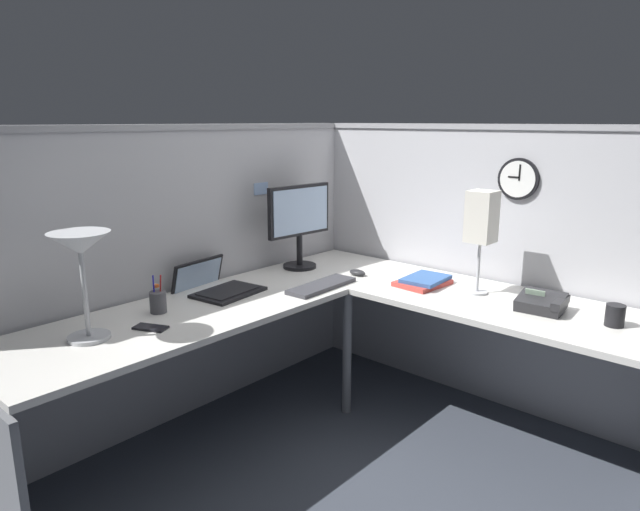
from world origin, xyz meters
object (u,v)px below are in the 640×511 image
(desk_lamp_dome, at_px, (81,252))
(book_stack, at_px, (424,281))
(pen_cup, at_px, (158,302))
(desk_lamp_paper, at_px, (482,220))
(monitor, at_px, (299,220))
(office_phone, at_px, (543,303))
(wall_clock, at_px, (519,179))
(laptop, at_px, (215,286))
(coffee_mug, at_px, (615,315))
(cell_phone, at_px, (151,328))
(computer_mouse, at_px, (357,273))
(keyboard, at_px, (322,286))

(desk_lamp_dome, height_order, book_stack, desk_lamp_dome)
(pen_cup, xyz_separation_m, desk_lamp_paper, (1.26, -0.97, 0.33))
(monitor, distance_m, office_phone, 1.43)
(monitor, distance_m, wall_clock, 1.24)
(pen_cup, distance_m, wall_clock, 1.93)
(laptop, height_order, pen_cup, pen_cup)
(laptop, relative_size, coffee_mug, 4.38)
(desk_lamp_dome, relative_size, office_phone, 2.02)
(desk_lamp_dome, xyz_separation_m, desk_lamp_paper, (1.63, -0.89, 0.02))
(monitor, relative_size, cell_phone, 3.47)
(computer_mouse, relative_size, pen_cup, 0.58)
(cell_phone, bearing_deg, office_phone, -65.38)
(book_stack, xyz_separation_m, desk_lamp_paper, (0.05, -0.28, 0.36))
(computer_mouse, height_order, pen_cup, pen_cup)
(computer_mouse, xyz_separation_m, cell_phone, (-1.26, 0.14, -0.01))
(monitor, xyz_separation_m, keyboard, (-0.23, -0.38, -0.28))
(cell_phone, xyz_separation_m, book_stack, (1.35, -0.52, 0.02))
(computer_mouse, bearing_deg, office_phone, -85.24)
(pen_cup, xyz_separation_m, wall_clock, (1.55, -1.02, 0.52))
(wall_clock, bearing_deg, monitor, 115.76)
(computer_mouse, bearing_deg, coffee_mug, -85.95)
(pen_cup, height_order, book_stack, pen_cup)
(keyboard, bearing_deg, cell_phone, 168.92)
(monitor, xyz_separation_m, book_stack, (0.18, -0.76, -0.27))
(desk_lamp_paper, bearing_deg, wall_clock, -10.11)
(pen_cup, distance_m, coffee_mug, 2.04)
(monitor, relative_size, wall_clock, 2.27)
(monitor, distance_m, pen_cup, 1.06)
(keyboard, height_order, coffee_mug, coffee_mug)
(laptop, bearing_deg, monitor, -0.35)
(cell_phone, relative_size, book_stack, 0.48)
(desk_lamp_dome, xyz_separation_m, book_stack, (1.58, -0.61, -0.34))
(monitor, distance_m, cell_phone, 1.23)
(desk_lamp_paper, height_order, wall_clock, wall_clock)
(coffee_mug, bearing_deg, laptop, 115.84)
(pen_cup, bearing_deg, keyboard, -20.87)
(monitor, xyz_separation_m, desk_lamp_paper, (0.23, -1.04, 0.09))
(pen_cup, bearing_deg, wall_clock, -33.22)
(office_phone, xyz_separation_m, desk_lamp_paper, (0.06, 0.36, 0.35))
(office_phone, bearing_deg, keyboard, 111.75)
(desk_lamp_paper, relative_size, coffee_mug, 5.52)
(desk_lamp_dome, relative_size, cell_phone, 3.09)
(monitor, distance_m, keyboard, 0.52)
(desk_lamp_dome, xyz_separation_m, office_phone, (1.58, -1.25, -0.33))
(keyboard, relative_size, coffee_mug, 4.48)
(monitor, xyz_separation_m, pen_cup, (-1.03, -0.07, -0.24))
(coffee_mug, distance_m, wall_clock, 0.87)
(computer_mouse, bearing_deg, pen_cup, 165.22)
(desk_lamp_dome, height_order, coffee_mug, desk_lamp_dome)
(office_phone, bearing_deg, computer_mouse, 94.76)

